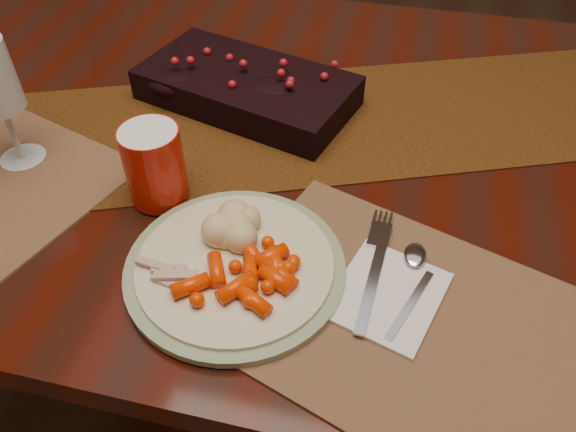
% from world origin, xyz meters
% --- Properties ---
extents(floor, '(5.00, 5.00, 0.00)m').
position_xyz_m(floor, '(0.00, 0.00, 0.00)').
color(floor, black).
rests_on(floor, ground).
extents(dining_table, '(1.80, 1.00, 0.75)m').
position_xyz_m(dining_table, '(0.00, 0.00, 0.38)').
color(dining_table, black).
rests_on(dining_table, floor).
extents(table_runner, '(1.56, 0.88, 0.00)m').
position_xyz_m(table_runner, '(0.05, 0.04, 0.75)').
color(table_runner, '#311805').
rests_on(table_runner, dining_table).
extents(centerpiece, '(0.39, 0.27, 0.07)m').
position_xyz_m(centerpiece, '(-0.11, 0.06, 0.79)').
color(centerpiece, black).
rests_on(centerpiece, table_runner).
extents(placemat_main, '(0.50, 0.43, 0.00)m').
position_xyz_m(placemat_main, '(0.19, -0.33, 0.75)').
color(placemat_main, brown).
rests_on(placemat_main, dining_table).
extents(dinner_plate, '(0.32, 0.32, 0.02)m').
position_xyz_m(dinner_plate, '(-0.02, -0.31, 0.76)').
color(dinner_plate, beige).
rests_on(dinner_plate, placemat_main).
extents(baby_carrots, '(0.14, 0.12, 0.02)m').
position_xyz_m(baby_carrots, '(-0.00, -0.33, 0.78)').
color(baby_carrots, '#EC3300').
rests_on(baby_carrots, dinner_plate).
extents(mashed_potatoes, '(0.08, 0.07, 0.04)m').
position_xyz_m(mashed_potatoes, '(-0.03, -0.26, 0.79)').
color(mashed_potatoes, '#E9CA88').
rests_on(mashed_potatoes, dinner_plate).
extents(turkey_shreds, '(0.07, 0.06, 0.02)m').
position_xyz_m(turkey_shreds, '(-0.09, -0.35, 0.78)').
color(turkey_shreds, '#9E7D67').
rests_on(turkey_shreds, dinner_plate).
extents(napkin, '(0.15, 0.16, 0.00)m').
position_xyz_m(napkin, '(0.17, -0.31, 0.76)').
color(napkin, white).
rests_on(napkin, placemat_main).
extents(fork, '(0.04, 0.18, 0.00)m').
position_xyz_m(fork, '(0.15, -0.28, 0.76)').
color(fork, silver).
rests_on(fork, napkin).
extents(spoon, '(0.08, 0.14, 0.00)m').
position_xyz_m(spoon, '(0.20, -0.29, 0.76)').
color(spoon, silver).
rests_on(spoon, napkin).
extents(red_cup, '(0.10, 0.10, 0.11)m').
position_xyz_m(red_cup, '(-0.16, -0.20, 0.81)').
color(red_cup, '#B61709').
rests_on(red_cup, placemat_main).
extents(wine_glass, '(0.07, 0.07, 0.19)m').
position_xyz_m(wine_glass, '(-0.40, -0.17, 0.85)').
color(wine_glass, white).
rests_on(wine_glass, dining_table).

